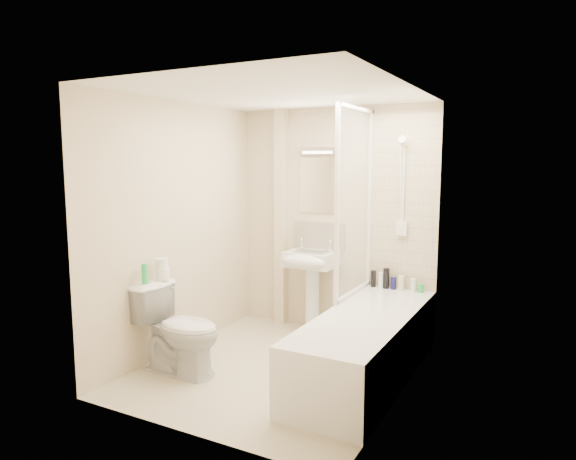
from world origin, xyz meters
The scene contains 26 objects.
floor centered at (0.00, 0.00, 0.00)m, with size 2.50×2.50×0.00m, color beige.
wall_back centered at (0.00, 1.25, 1.20)m, with size 2.20×0.02×2.40m, color beige.
wall_left centered at (-1.10, 0.00, 1.20)m, with size 0.02×2.50×2.40m, color beige.
wall_right centered at (1.10, 0.00, 1.20)m, with size 0.02×2.50×2.40m, color beige.
ceiling centered at (0.00, 0.00, 2.40)m, with size 2.20×2.50×0.02m, color white.
tile_back centered at (0.75, 1.24, 1.42)m, with size 0.70×0.01×1.75m, color beige.
tile_right centered at (1.09, 0.20, 1.42)m, with size 0.01×2.10×1.75m, color beige.
pipe_boxing centered at (-0.62, 1.19, 1.20)m, with size 0.12×0.12×2.40m, color beige.
splashback centered at (-0.18, 1.24, 1.03)m, with size 0.60×0.01×0.30m, color beige.
mirror centered at (-0.18, 1.24, 1.58)m, with size 0.46×0.01×0.60m, color white.
strip_light centered at (-0.18, 1.22, 1.95)m, with size 0.42×0.07×0.07m, color silver.
bathtub centered at (0.75, 0.20, 0.29)m, with size 0.70×2.10×0.55m.
shower_screen centered at (0.40, 0.80, 1.45)m, with size 0.04×0.92×1.80m.
shower_fixture centered at (0.75, 1.19, 1.55)m, with size 0.10×0.16×0.99m.
pedestal_sink centered at (-0.18, 1.01, 0.71)m, with size 0.52×0.48×1.01m.
bottle_black_a centered at (0.48, 1.16, 0.64)m, with size 0.05×0.05×0.17m, color black.
bottle_white_a centered at (0.56, 1.16, 0.63)m, with size 0.06×0.06×0.16m, color white.
bottle_black_b centered at (0.62, 1.16, 0.65)m, with size 0.06×0.06×0.21m, color black.
bottle_blue centered at (0.69, 1.16, 0.61)m, with size 0.05×0.05×0.12m, color #151354.
bottle_cream centered at (0.77, 1.16, 0.62)m, with size 0.07×0.07×0.15m, color beige.
bottle_white_b centered at (0.90, 1.16, 0.62)m, with size 0.06×0.06×0.13m, color white.
bottle_green centered at (0.97, 1.16, 0.59)m, with size 0.06×0.06×0.08m, color green.
toilet centered at (-0.72, -0.47, 0.39)m, with size 0.77×0.45×0.78m, color white.
toilet_roll_lower centered at (-0.97, -0.38, 0.84)m, with size 0.12×0.12×0.10m, color white.
toilet_roll_upper centered at (-0.98, -0.38, 0.93)m, with size 0.12×0.12×0.09m, color white.
green_bottle centered at (-1.00, -0.57, 0.87)m, with size 0.05×0.05×0.18m, color #29C756.
Camera 1 is at (2.13, -3.82, 1.83)m, focal length 32.00 mm.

